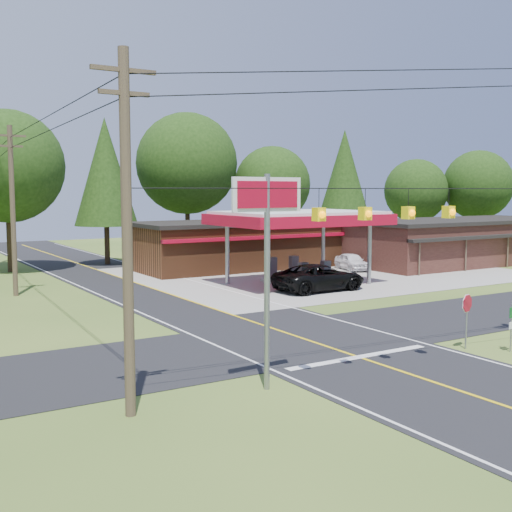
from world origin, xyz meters
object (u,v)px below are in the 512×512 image
big_stop_sign (267,231)px  octagonal_stop_sign (467,308)px  gas_canopy (299,220)px  sedan_car (352,262)px  suv_car (320,278)px

big_stop_sign → octagonal_stop_sign: (9.50, 0.25, -3.37)m
gas_canopy → octagonal_stop_sign: gas_canopy is taller
sedan_car → gas_canopy: bearing=-138.6°
suv_car → octagonal_stop_sign: bearing=163.5°
gas_canopy → suv_car: 4.59m
sedan_car → octagonal_stop_sign: size_ratio=1.76×
sedan_car → big_stop_sign: 31.42m
suv_car → octagonal_stop_sign: (-4.00, -14.76, 0.80)m
suv_car → big_stop_sign: 20.61m
gas_canopy → big_stop_sign: bearing=-127.9°
sedan_car → octagonal_stop_sign: (-12.50, -21.76, 0.97)m
gas_canopy → suv_car: bearing=-99.5°
suv_car → sedan_car: suv_car is taller
suv_car → sedan_car: 11.01m
suv_car → big_stop_sign: bearing=136.7°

